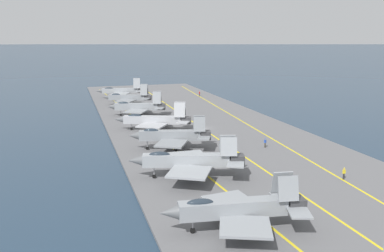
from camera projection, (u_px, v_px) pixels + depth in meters
name	position (u px, v px, depth m)	size (l,w,h in m)	color
ground_plane	(202.00, 130.00, 93.78)	(2000.00, 2000.00, 0.00)	#23384C
carrier_deck	(202.00, 129.00, 93.74)	(174.00, 42.57, 0.40)	slate
deck_stripe_foul_line	(249.00, 125.00, 97.07)	(156.60, 0.36, 0.01)	yellow
deck_stripe_centerline	(202.00, 128.00, 93.70)	(156.60, 0.36, 0.01)	yellow
deck_stripe_edge_line	(153.00, 132.00, 90.33)	(156.60, 0.36, 0.01)	yellow
parked_jet_nearest	(236.00, 208.00, 44.24)	(12.47, 16.31, 6.22)	gray
parked_jet_second	(188.00, 160.00, 60.53)	(13.97, 17.44, 6.47)	#93999E
parked_jet_third	(171.00, 135.00, 75.73)	(13.53, 15.47, 6.39)	gray
parked_jet_fourth	(154.00, 120.00, 91.17)	(12.66, 17.37, 6.54)	#A8AAAF
parked_jet_fifth	(138.00, 107.00, 107.66)	(13.06, 15.51, 6.59)	gray
parked_jet_sixth	(128.00, 97.00, 123.33)	(12.36, 15.12, 6.63)	gray
parked_jet_seventh	(121.00, 91.00, 138.18)	(13.71, 16.10, 6.74)	#93999E
crew_red_vest	(200.00, 93.00, 143.00)	(0.41, 0.46, 1.76)	#232328
crew_yellow_vest	(344.00, 173.00, 60.26)	(0.30, 0.41, 1.84)	#232328
crew_blue_vest	(265.00, 142.00, 77.53)	(0.45, 0.39, 1.80)	#383328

